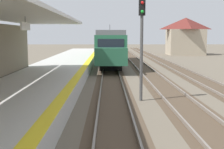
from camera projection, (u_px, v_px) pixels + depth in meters
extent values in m
cube|color=#B7B5AD|center=(33.00, 89.00, 16.45)|extent=(5.00, 80.00, 0.90)
cube|color=yellow|center=(74.00, 81.00, 16.42)|extent=(0.50, 80.00, 0.01)
cube|color=silver|center=(1.00, 11.00, 11.71)|extent=(4.40, 24.00, 0.16)
cube|color=white|center=(25.00, 26.00, 13.77)|extent=(0.08, 1.40, 0.36)
cylinder|color=#333333|center=(25.00, 19.00, 13.73)|extent=(0.03, 0.03, 0.27)
cube|color=#4C3D2D|center=(112.00, 85.00, 20.54)|extent=(2.34, 120.00, 0.01)
cube|color=slate|center=(101.00, 84.00, 20.51)|extent=(0.08, 120.00, 0.15)
cube|color=slate|center=(122.00, 84.00, 20.54)|extent=(0.08, 120.00, 0.15)
cube|color=#4C3D2D|center=(161.00, 85.00, 20.59)|extent=(2.34, 120.00, 0.01)
cube|color=slate|center=(150.00, 84.00, 20.56)|extent=(0.08, 120.00, 0.15)
cube|color=slate|center=(171.00, 84.00, 20.59)|extent=(0.08, 120.00, 0.15)
cube|color=#4C3D2D|center=(210.00, 85.00, 20.63)|extent=(2.34, 120.00, 0.01)
cube|color=slate|center=(199.00, 83.00, 20.61)|extent=(0.08, 120.00, 0.15)
cube|color=slate|center=(220.00, 83.00, 20.64)|extent=(0.08, 120.00, 0.15)
cube|color=#286647|center=(110.00, 47.00, 34.98)|extent=(2.90, 18.00, 2.70)
cube|color=slate|center=(110.00, 33.00, 34.78)|extent=(2.67, 18.00, 0.44)
cube|color=black|center=(111.00, 46.00, 25.99)|extent=(2.32, 0.06, 1.21)
cube|color=#286647|center=(111.00, 57.00, 25.33)|extent=(2.78, 1.60, 1.49)
cube|color=black|center=(122.00, 43.00, 34.95)|extent=(0.04, 15.84, 0.86)
cylinder|color=#333333|center=(110.00, 28.00, 38.26)|extent=(0.06, 0.06, 0.90)
cube|color=black|center=(111.00, 66.00, 29.41)|extent=(2.17, 2.20, 0.72)
cube|color=black|center=(110.00, 57.00, 41.01)|extent=(2.17, 2.20, 0.72)
cylinder|color=#4C4C4C|center=(141.00, 59.00, 15.33)|extent=(0.16, 0.16, 4.40)
cube|color=black|center=(142.00, 7.00, 14.99)|extent=(0.32, 0.24, 0.80)
sphere|color=red|center=(142.00, 3.00, 14.82)|extent=(0.16, 0.16, 0.16)
sphere|color=green|center=(142.00, 12.00, 14.88)|extent=(0.16, 0.16, 0.16)
cube|color=tan|center=(185.00, 42.00, 51.79)|extent=(6.00, 4.80, 4.40)
pyramid|color=maroon|center=(186.00, 23.00, 51.37)|extent=(6.60, 5.28, 2.00)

